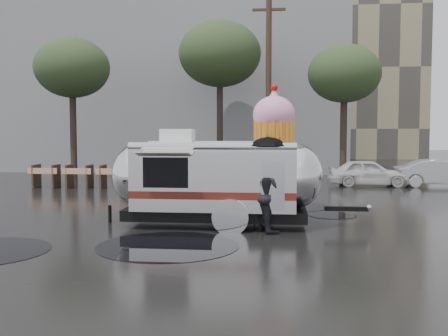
# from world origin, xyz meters

# --- Properties ---
(ground) EXTENTS (120.00, 120.00, 0.00)m
(ground) POSITION_xyz_m (0.00, 0.00, 0.00)
(ground) COLOR black
(ground) RESTS_ON ground
(puddles) EXTENTS (10.55, 10.66, 0.01)m
(puddles) POSITION_xyz_m (-0.40, 0.07, 0.01)
(puddles) COLOR black
(puddles) RESTS_ON ground
(grey_building) EXTENTS (22.00, 12.00, 13.00)m
(grey_building) POSITION_xyz_m (-4.00, 24.00, 6.50)
(grey_building) COLOR slate
(grey_building) RESTS_ON ground
(utility_pole) EXTENTS (1.60, 0.28, 9.00)m
(utility_pole) POSITION_xyz_m (2.50, 14.00, 4.62)
(utility_pole) COLOR #473323
(utility_pole) RESTS_ON ground
(tree_left) EXTENTS (3.64, 3.64, 6.95)m
(tree_left) POSITION_xyz_m (-7.00, 13.00, 5.48)
(tree_left) COLOR #382D26
(tree_left) RESTS_ON ground
(tree_mid) EXTENTS (4.20, 4.20, 8.03)m
(tree_mid) POSITION_xyz_m (0.00, 15.00, 6.34)
(tree_mid) COLOR #382D26
(tree_mid) RESTS_ON ground
(tree_right) EXTENTS (3.36, 3.36, 6.42)m
(tree_right) POSITION_xyz_m (6.00, 13.00, 5.06)
(tree_right) COLOR #382D26
(tree_right) RESTS_ON ground
(barricade_row) EXTENTS (4.30, 0.80, 1.00)m
(barricade_row) POSITION_xyz_m (-5.55, 9.96, 0.52)
(barricade_row) COLOR #473323
(barricade_row) RESTS_ON ground
(airstream_trailer) EXTENTS (6.90, 2.61, 3.71)m
(airstream_trailer) POSITION_xyz_m (1.48, 1.71, 1.30)
(airstream_trailer) COLOR silver
(airstream_trailer) RESTS_ON ground
(person_right) EXTENTS (0.87, 0.99, 1.80)m
(person_right) POSITION_xyz_m (2.74, 0.86, 0.90)
(person_right) COLOR black
(person_right) RESTS_ON ground
(umbrella_black) EXTENTS (1.17, 1.17, 2.34)m
(umbrella_black) POSITION_xyz_m (2.74, 0.86, 1.95)
(umbrella_black) COLOR black
(umbrella_black) RESTS_ON ground
(tripod) EXTENTS (0.59, 0.65, 1.58)m
(tripod) POSITION_xyz_m (2.35, 1.76, 0.95)
(tripod) COLOR black
(tripod) RESTS_ON ground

